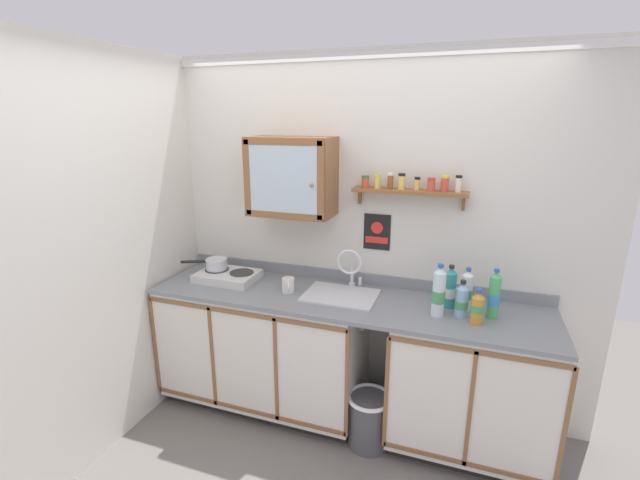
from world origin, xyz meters
name	(u,v)px	position (x,y,z in m)	size (l,w,h in m)	color
floor	(325,451)	(0.00, 0.00, 0.00)	(5.72, 5.72, 0.00)	slate
back_wall	(357,236)	(0.00, 0.70, 1.29)	(3.32, 0.07, 2.55)	silver
side_wall_left	(103,257)	(-1.39, -0.26, 1.28)	(0.05, 3.47, 2.55)	silver
lower_cabinet_run	(264,346)	(-0.61, 0.36, 0.46)	(1.49, 0.63, 0.91)	black
lower_cabinet_run_right	(470,385)	(0.86, 0.36, 0.46)	(0.99, 0.63, 0.91)	black
countertop	(343,300)	(0.00, 0.36, 0.93)	(2.68, 0.66, 0.03)	gray
backsplash	(355,277)	(0.00, 0.66, 0.98)	(2.68, 0.02, 0.08)	gray
sink	(342,299)	(-0.02, 0.40, 0.92)	(0.49, 0.41, 0.45)	silver
hot_plate_stove	(228,276)	(-0.91, 0.39, 0.98)	(0.44, 0.31, 0.07)	silver
saucepan	(216,264)	(-1.02, 0.41, 1.05)	(0.32, 0.21, 0.08)	silver
bottle_juice_amber_0	(477,308)	(0.85, 0.26, 1.04)	(0.08, 0.08, 0.22)	gold
bottle_water_blue_1	(462,301)	(0.76, 0.33, 1.05)	(0.08, 0.08, 0.23)	#8CB7E0
bottle_water_clear_2	(439,293)	(0.62, 0.29, 1.09)	(0.08, 0.08, 0.33)	silver
bottle_detergent_teal_3	(450,289)	(0.68, 0.44, 1.07)	(0.08, 0.08, 0.28)	teal
bottle_soda_green_4	(494,296)	(0.94, 0.37, 1.09)	(0.07, 0.07, 0.31)	#4CB266
bottle_opaque_white_5	(467,291)	(0.78, 0.44, 1.07)	(0.07, 0.07, 0.28)	white
mug	(288,285)	(-0.39, 0.33, 1.00)	(0.09, 0.12, 0.10)	white
wall_cabinet	(292,177)	(-0.43, 0.52, 1.72)	(0.59, 0.33, 0.54)	brown
spice_shelf	(410,189)	(0.37, 0.60, 1.67)	(0.75, 0.14, 0.23)	brown
warning_sign	(377,232)	(0.15, 0.67, 1.34)	(0.19, 0.01, 0.25)	black
trash_bin	(369,419)	(0.25, 0.16, 0.20)	(0.30, 0.30, 0.37)	#4C4C51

